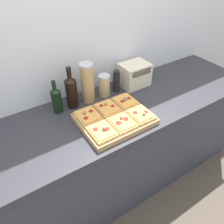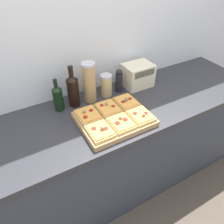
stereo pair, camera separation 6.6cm
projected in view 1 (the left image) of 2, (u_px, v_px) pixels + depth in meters
The scene contains 16 objects.
ground_plane at pixel (124, 215), 1.85m from camera, with size 12.00×12.00×0.00m, color #4C4238.
wall_back at pixel (74, 46), 1.52m from camera, with size 6.00×0.06×2.50m.
kitchen_counter at pixel (103, 156), 1.79m from camera, with size 2.63×0.67×0.89m.
cutting_board at pixel (114, 119), 1.44m from camera, with size 0.46×0.37×0.04m, color tan.
pizza_slice_back_left at pixel (88, 116), 1.41m from camera, with size 0.14×0.16×0.05m.
pizza_slice_back_center at pixel (107, 108), 1.47m from camera, with size 0.14×0.16×0.05m.
pizza_slice_back_right at pixel (125, 101), 1.53m from camera, with size 0.14×0.16×0.05m.
pizza_slice_front_left at pixel (102, 131), 1.29m from camera, with size 0.14×0.16×0.05m.
pizza_slice_front_center at pixel (122, 123), 1.36m from camera, with size 0.14×0.16×0.05m.
pizza_slice_front_right at pixel (141, 115), 1.42m from camera, with size 0.14×0.16×0.05m.
olive_oil_bottle at pixel (57, 100), 1.47m from camera, with size 0.07×0.07×0.24m.
wine_bottle at pixel (71, 91), 1.50m from camera, with size 0.08×0.08×0.31m.
grain_jar_tall at pixel (87, 83), 1.54m from camera, with size 0.10×0.10×0.30m.
grain_jar_short at pixel (104, 85), 1.64m from camera, with size 0.09×0.09×0.17m.
pepper_mill at pixel (116, 80), 1.68m from camera, with size 0.05×0.05×0.19m.
toaster_oven at pixel (134, 75), 1.75m from camera, with size 0.25×0.17×0.19m.
Camera 1 is at (-0.58, -0.71, 1.83)m, focal length 35.00 mm.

